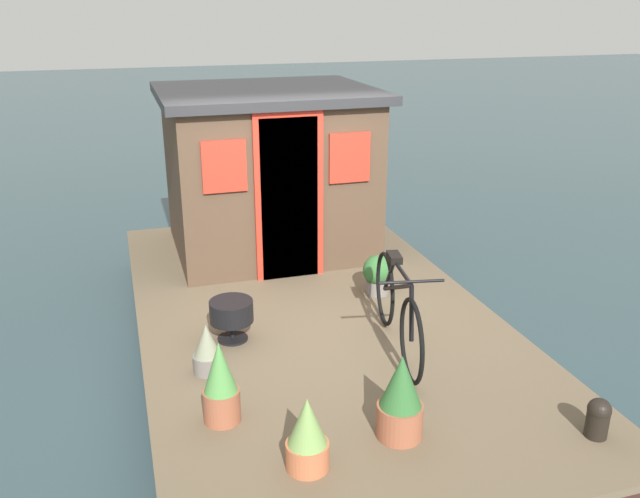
# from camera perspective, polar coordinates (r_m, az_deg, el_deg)

# --- Properties ---
(ground_plane) EXTENTS (60.00, 60.00, 0.00)m
(ground_plane) POSITION_cam_1_polar(r_m,az_deg,el_deg) (6.61, -0.52, -8.79)
(ground_plane) COLOR #2D4247
(houseboat_deck) EXTENTS (5.86, 3.25, 0.45)m
(houseboat_deck) POSITION_cam_1_polar(r_m,az_deg,el_deg) (6.50, -0.52, -7.05)
(houseboat_deck) COLOR brown
(houseboat_deck) RESTS_ON ground_plane
(houseboat_cabin) EXTENTS (2.07, 2.37, 1.86)m
(houseboat_cabin) POSITION_cam_1_polar(r_m,az_deg,el_deg) (7.75, -4.43, 6.71)
(houseboat_cabin) COLOR #4C3828
(houseboat_cabin) RESTS_ON houseboat_deck
(bicycle) EXTENTS (1.64, 0.50, 0.81)m
(bicycle) POSITION_cam_1_polar(r_m,az_deg,el_deg) (5.62, 6.61, -5.06)
(bicycle) COLOR black
(bicycle) RESTS_ON houseboat_deck
(potted_plant_succulent) EXTENTS (0.31, 0.31, 0.40)m
(potted_plant_succulent) POSITION_cam_1_polar(r_m,az_deg,el_deg) (6.71, 4.97, -2.12)
(potted_plant_succulent) COLOR slate
(potted_plant_succulent) RESTS_ON houseboat_deck
(potted_plant_fern) EXTENTS (0.26, 0.26, 0.61)m
(potted_plant_fern) POSITION_cam_1_polar(r_m,az_deg,el_deg) (4.76, -8.48, -11.33)
(potted_plant_fern) COLOR #935138
(potted_plant_fern) RESTS_ON houseboat_deck
(potted_plant_lavender) EXTENTS (0.28, 0.28, 0.51)m
(potted_plant_lavender) POSITION_cam_1_polar(r_m,az_deg,el_deg) (4.32, -1.09, -15.59)
(potted_plant_lavender) COLOR #B2603D
(potted_plant_lavender) RESTS_ON houseboat_deck
(potted_plant_rosemary) EXTENTS (0.23, 0.23, 0.42)m
(potted_plant_rosemary) POSITION_cam_1_polar(r_m,az_deg,el_deg) (5.40, -9.60, -8.46)
(potted_plant_rosemary) COLOR slate
(potted_plant_rosemary) RESTS_ON houseboat_deck
(potted_plant_thyme) EXTENTS (0.32, 0.32, 0.61)m
(potted_plant_thyme) POSITION_cam_1_polar(r_m,az_deg,el_deg) (4.59, 6.84, -12.56)
(potted_plant_thyme) COLOR #935138
(potted_plant_thyme) RESTS_ON houseboat_deck
(charcoal_grill) EXTENTS (0.38, 0.38, 0.37)m
(charcoal_grill) POSITION_cam_1_polar(r_m,az_deg,el_deg) (5.82, -7.56, -5.40)
(charcoal_grill) COLOR black
(charcoal_grill) RESTS_ON houseboat_deck
(mooring_bollard) EXTENTS (0.16, 0.16, 0.29)m
(mooring_bollard) POSITION_cam_1_polar(r_m,az_deg,el_deg) (5.00, 22.64, -13.07)
(mooring_bollard) COLOR black
(mooring_bollard) RESTS_ON houseboat_deck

